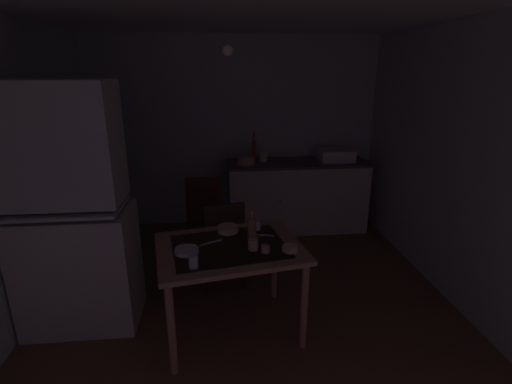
{
  "coord_description": "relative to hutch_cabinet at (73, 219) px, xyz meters",
  "views": [
    {
      "loc": [
        -0.24,
        -3.02,
        2.07
      ],
      "look_at": [
        0.09,
        0.2,
        1.02
      ],
      "focal_mm": 26.59,
      "sensor_mm": 36.0,
      "label": 1
    }
  ],
  "objects": [
    {
      "name": "wall_right",
      "position": [
        3.33,
        0.09,
        0.31
      ],
      "size": [
        0.1,
        4.16,
        2.5
      ],
      "primitive_type": "cube",
      "color": "#B3C2B9",
      "rests_on": "ground"
    },
    {
      "name": "mug_tall",
      "position": [
        0.97,
        -0.56,
        -0.13
      ],
      "size": [
        0.07,
        0.07,
        0.09
      ],
      "primitive_type": "cylinder",
      "color": "#ADD1C1",
      "rests_on": "dining_table"
    },
    {
      "name": "chair_far_side",
      "position": [
        1.18,
        0.39,
        -0.45
      ],
      "size": [
        0.48,
        0.48,
        0.92
      ],
      "color": "#362417",
      "rests_on": "ground"
    },
    {
      "name": "pendant_bulb",
      "position": [
        1.26,
        0.08,
        1.27
      ],
      "size": [
        0.08,
        0.08,
        0.08
      ],
      "primitive_type": "sphere",
      "color": "#F9EFCC"
    },
    {
      "name": "chair_by_counter",
      "position": [
        1.0,
        1.14,
        -0.43
      ],
      "size": [
        0.43,
        0.43,
        0.96
      ],
      "color": "#3B1D13",
      "rests_on": "ground"
    },
    {
      "name": "wall_left",
      "position": [
        -0.52,
        0.09,
        0.31
      ],
      "size": [
        0.1,
        4.16,
        2.5
      ],
      "primitive_type": "cube",
      "color": "#B3C9B7",
      "rests_on": "ground"
    },
    {
      "name": "ceiling_slab",
      "position": [
        1.41,
        0.09,
        1.61
      ],
      "size": [
        3.85,
        4.16,
        0.1
      ],
      "primitive_type": "cube",
      "color": "silver"
    },
    {
      "name": "soup_bowl_small",
      "position": [
        0.91,
        -0.33,
        -0.16
      ],
      "size": [
        0.18,
        0.18,
        0.03
      ],
      "primitive_type": "cylinder",
      "color": "white",
      "rests_on": "dining_table"
    },
    {
      "name": "mug_dark",
      "position": [
        1.41,
        -0.33,
        -0.13
      ],
      "size": [
        0.08,
        0.08,
        0.09
      ],
      "primitive_type": "cylinder",
      "color": "tan",
      "rests_on": "dining_table"
    },
    {
      "name": "mixing_bowl_counter",
      "position": [
        1.52,
        1.75,
        0.04
      ],
      "size": [
        0.23,
        0.23,
        0.1
      ],
      "primitive_type": "cylinder",
      "color": "tan",
      "rests_on": "counter_cabinet"
    },
    {
      "name": "counter_cabinet",
      "position": [
        2.19,
        1.8,
        -0.47
      ],
      "size": [
        1.83,
        0.64,
        0.92
      ],
      "color": "beige",
      "rests_on": "ground"
    },
    {
      "name": "stoneware_crock",
      "position": [
        1.75,
        1.86,
        0.05
      ],
      "size": [
        0.11,
        0.11,
        0.13
      ],
      "primitive_type": "cylinder",
      "color": "beige",
      "rests_on": "counter_cabinet"
    },
    {
      "name": "ground_plane",
      "position": [
        1.41,
        0.09,
        -0.94
      ],
      "size": [
        5.06,
        5.06,
        0.0
      ],
      "primitive_type": "plane",
      "color": "brown"
    },
    {
      "name": "glass_bottle",
      "position": [
        1.42,
        -0.16,
        -0.07
      ],
      "size": [
        0.07,
        0.07,
        0.25
      ],
      "color": "olive",
      "rests_on": "dining_table"
    },
    {
      "name": "wall_back",
      "position": [
        1.41,
        2.17,
        0.31
      ],
      "size": [
        3.85,
        0.1,
        2.5
      ],
      "primitive_type": "cube",
      "color": "#B0C5B9",
      "rests_on": "ground"
    },
    {
      "name": "teacup_mint",
      "position": [
        1.5,
        -0.38,
        -0.15
      ],
      "size": [
        0.06,
        0.06,
        0.06
      ],
      "primitive_type": "cylinder",
      "color": "tan",
      "rests_on": "dining_table"
    },
    {
      "name": "dining_table",
      "position": [
        1.23,
        -0.25,
        -0.27
      ],
      "size": [
        1.23,
        1.01,
        0.76
      ],
      "color": "#A57E5B",
      "rests_on": "ground"
    },
    {
      "name": "teacup_cream",
      "position": [
        1.48,
        0.05,
        -0.13
      ],
      "size": [
        0.06,
        0.06,
        0.08
      ],
      "primitive_type": "cylinder",
      "color": "white",
      "rests_on": "dining_table"
    },
    {
      "name": "sauce_dish",
      "position": [
        1.23,
        0.03,
        -0.15
      ],
      "size": [
        0.18,
        0.18,
        0.05
      ],
      "primitive_type": "cylinder",
      "color": "beige",
      "rests_on": "dining_table"
    },
    {
      "name": "table_knife",
      "position": [
        1.09,
        -0.17,
        -0.17
      ],
      "size": [
        0.18,
        0.11,
        0.0
      ],
      "primitive_type": "cube",
      "rotation": [
        0.0,
        0.0,
        3.63
      ],
      "color": "silver",
      "rests_on": "dining_table"
    },
    {
      "name": "teaspoon_near_bowl",
      "position": [
        1.53,
        -0.08,
        -0.17
      ],
      "size": [
        0.15,
        0.05,
        0.0
      ],
      "primitive_type": "cube",
      "rotation": [
        0.0,
        0.0,
        2.91
      ],
      "color": "beige",
      "rests_on": "dining_table"
    },
    {
      "name": "hand_pump",
      "position": [
        1.63,
        1.85,
        0.16
      ],
      "size": [
        0.05,
        0.27,
        0.39
      ],
      "color": "maroon",
      "rests_on": "counter_cabinet"
    },
    {
      "name": "sink_basin",
      "position": [
        2.7,
        1.8,
        0.06
      ],
      "size": [
        0.44,
        0.34,
        0.15
      ],
      "color": "silver",
      "rests_on": "counter_cabinet"
    },
    {
      "name": "hutch_cabinet",
      "position": [
        0.0,
        0.0,
        0.0
      ],
      "size": [
        0.89,
        0.57,
        2.0
      ],
      "color": "beige",
      "rests_on": "ground"
    },
    {
      "name": "serving_bowl_wide",
      "position": [
        1.69,
        -0.38,
        -0.15
      ],
      "size": [
        0.12,
        0.12,
        0.04
      ],
      "primitive_type": "cylinder",
      "color": "beige",
      "rests_on": "dining_table"
    }
  ]
}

